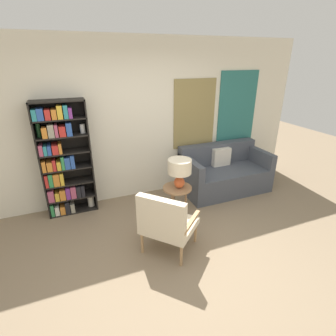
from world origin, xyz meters
The scene contains 7 objects.
ground_plane centered at (0.00, 0.00, 0.00)m, with size 14.00×14.00×0.00m, color #847056.
wall_back centered at (0.06, 2.03, 1.35)m, with size 6.40×0.08×2.70m.
bookshelf centered at (-1.21, 1.84, 0.88)m, with size 0.76×0.30×1.81m.
armchair centered at (-0.11, 0.31, 0.48)m, with size 0.86×0.86×0.86m.
couch centered at (1.58, 1.58, 0.32)m, with size 1.60×0.85×0.85m.
side_table centered at (0.34, 0.96, 0.48)m, with size 0.44×0.44×0.56m.
table_lamp centered at (0.37, 0.95, 0.86)m, with size 0.35×0.35×0.45m.
Camera 1 is at (-1.11, -2.25, 2.37)m, focal length 28.00 mm.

